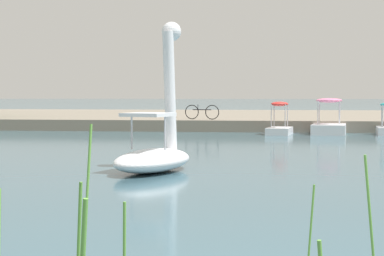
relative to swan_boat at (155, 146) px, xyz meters
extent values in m
cube|color=slate|center=(2.80, 26.82, -0.32)|extent=(148.13, 22.06, 0.55)
ellipsoid|color=white|center=(-0.04, -0.12, -0.33)|extent=(2.05, 2.98, 0.52)
cylinder|color=white|center=(0.22, 0.71, 1.24)|extent=(0.38, 0.51, 2.84)
sphere|color=white|center=(0.25, 0.81, 2.66)|extent=(0.58, 0.58, 0.46)
cone|color=yellow|center=(0.30, 0.98, 2.66)|extent=(0.34, 0.40, 0.25)
cube|color=white|center=(-0.10, -0.32, 0.72)|extent=(1.18, 1.20, 0.08)
cylinder|color=silver|center=(0.30, -0.45, 0.33)|extent=(0.04, 0.04, 0.78)
cylinder|color=silver|center=(-0.50, -0.20, 0.33)|extent=(0.04, 0.04, 0.78)
cylinder|color=#B7B7BF|center=(7.36, 15.01, 0.24)|extent=(0.04, 0.04, 0.97)
cylinder|color=#B7B7BF|center=(7.29, 14.30, 0.24)|extent=(0.04, 0.04, 0.97)
cube|color=white|center=(5.06, 14.82, -0.37)|extent=(1.72, 2.47, 0.45)
ellipsoid|color=pink|center=(5.06, 14.82, 0.91)|extent=(1.29, 1.43, 0.20)
cylinder|color=#B7B7BF|center=(4.67, 15.39, 0.39)|extent=(0.04, 0.04, 1.06)
cylinder|color=#B7B7BF|center=(5.57, 15.28, 0.39)|extent=(0.04, 0.04, 1.06)
cylinder|color=#B7B7BF|center=(4.54, 14.36, 0.39)|extent=(0.04, 0.04, 1.06)
cylinder|color=#B7B7BF|center=(5.45, 14.25, 0.39)|extent=(0.04, 0.04, 1.06)
cube|color=white|center=(2.88, 14.38, -0.44)|extent=(1.25, 2.04, 0.31)
ellipsoid|color=red|center=(2.88, 14.38, 0.76)|extent=(0.90, 1.18, 0.20)
cylinder|color=#B7B7BF|center=(2.64, 14.86, 0.24)|extent=(0.04, 0.04, 1.04)
cylinder|color=#B7B7BF|center=(3.24, 14.77, 0.24)|extent=(0.04, 0.04, 1.04)
cylinder|color=#B7B7BF|center=(2.52, 14.00, 0.24)|extent=(0.04, 0.04, 1.04)
cylinder|color=#B7B7BF|center=(3.12, 13.91, 0.24)|extent=(0.04, 0.04, 1.04)
torus|color=black|center=(-0.37, 17.07, 0.31)|extent=(0.71, 0.19, 0.71)
torus|color=black|center=(-1.40, 17.30, 0.31)|extent=(0.71, 0.19, 0.71)
cube|color=black|center=(-0.89, 17.18, 0.43)|extent=(0.93, 0.24, 0.04)
cylinder|color=black|center=(-1.09, 17.23, 0.53)|extent=(0.03, 0.03, 0.30)
cylinder|color=#568E38|center=(3.43, -9.79, 0.07)|extent=(0.15, 0.05, 1.32)
cylinder|color=#568E38|center=(2.99, -9.55, -0.06)|extent=(0.09, 0.03, 1.06)
cylinder|color=#568E38|center=(1.41, -10.19, 0.18)|extent=(0.10, 0.11, 1.54)
camera|label=1|loc=(2.73, -14.55, 1.16)|focal=60.89mm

